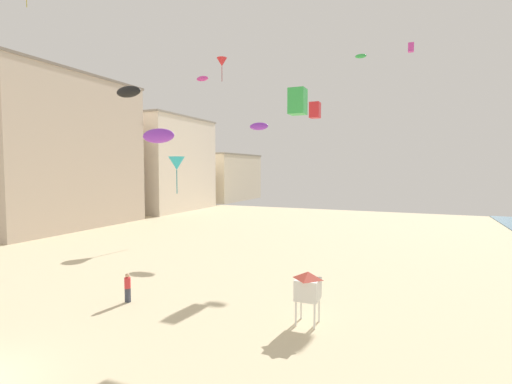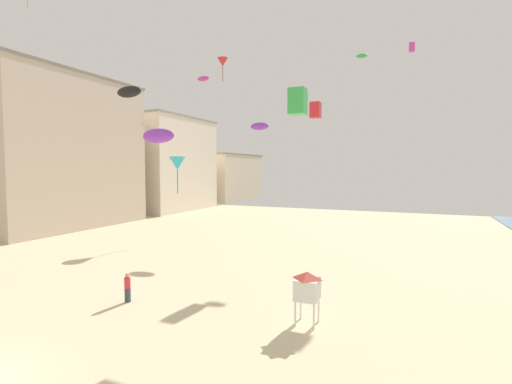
# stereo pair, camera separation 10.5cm
# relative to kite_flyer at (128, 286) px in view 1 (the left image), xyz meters

# --- Properties ---
(boardwalk_hotel_near) EXTENTS (12.22, 20.60, 18.92)m
(boardwalk_hotel_near) POSITION_rel_kite_flyer_xyz_m (-27.71, 17.72, 8.55)
(boardwalk_hotel_near) COLOR #C6B29E
(boardwalk_hotel_near) RESTS_ON ground
(boardwalk_hotel_mid) EXTENTS (12.89, 18.05, 16.40)m
(boardwalk_hotel_mid) POSITION_rel_kite_flyer_xyz_m (-27.71, 39.66, 7.29)
(boardwalk_hotel_mid) COLOR silver
(boardwalk_hotel_mid) RESTS_ON ground
(boardwalk_hotel_far) EXTENTS (12.99, 20.13, 10.70)m
(boardwalk_hotel_far) POSITION_rel_kite_flyer_xyz_m (-27.71, 61.93, 4.44)
(boardwalk_hotel_far) COLOR beige
(boardwalk_hotel_far) RESTS_ON ground
(kite_flyer) EXTENTS (0.34, 0.34, 1.64)m
(kite_flyer) POSITION_rel_kite_flyer_xyz_m (0.00, 0.00, 0.00)
(kite_flyer) COLOR #383D4C
(kite_flyer) RESTS_ON ground
(lifeguard_stand) EXTENTS (1.10, 1.10, 2.55)m
(lifeguard_stand) POSITION_rel_kite_flyer_xyz_m (10.00, 1.09, 0.92)
(lifeguard_stand) COLOR white
(lifeguard_stand) RESTS_ON ground
(kite_black_parafoil) EXTENTS (2.52, 0.70, 0.98)m
(kite_black_parafoil) POSITION_rel_kite_flyer_xyz_m (-7.99, 9.43, 13.04)
(kite_black_parafoil) COLOR black
(kite_purple_parafoil) EXTENTS (2.18, 0.60, 0.85)m
(kite_purple_parafoil) POSITION_rel_kite_flyer_xyz_m (0.87, 1.81, 8.42)
(kite_purple_parafoil) COLOR purple
(kite_purple_parafoil_2) EXTENTS (2.09, 0.58, 0.81)m
(kite_purple_parafoil_2) POSITION_rel_kite_flyer_xyz_m (-0.81, 21.08, 11.00)
(kite_purple_parafoil_2) COLOR purple
(kite_green_box) EXTENTS (1.09, 1.09, 1.71)m
(kite_green_box) POSITION_rel_kite_flyer_xyz_m (7.25, 8.38, 11.01)
(kite_green_box) COLOR green
(kite_green_parafoil) EXTENTS (1.30, 0.36, 0.50)m
(kite_green_parafoil) POSITION_rel_kite_flyer_xyz_m (8.44, 29.93, 19.67)
(kite_green_parafoil) COLOR green
(kite_red_box) EXTENTS (0.89, 0.89, 1.40)m
(kite_red_box) POSITION_rel_kite_flyer_xyz_m (6.19, 17.35, 11.77)
(kite_red_box) COLOR red
(kite_magenta_box) EXTENTS (0.56, 0.56, 0.88)m
(kite_magenta_box) POSITION_rel_kite_flyer_xyz_m (13.92, 26.43, 18.97)
(kite_magenta_box) COLOR #DB3D9E
(kite_red_delta) EXTENTS (1.23, 1.23, 2.80)m
(kite_red_delta) POSITION_rel_kite_flyer_xyz_m (-7.06, 24.51, 19.26)
(kite_red_delta) COLOR red
(kite_magenta_parafoil) EXTENTS (1.76, 0.49, 0.68)m
(kite_magenta_parafoil) POSITION_rel_kite_flyer_xyz_m (-11.74, 27.78, 18.46)
(kite_magenta_parafoil) COLOR #DB3D9E
(kite_cyan_delta) EXTENTS (1.73, 1.73, 3.93)m
(kite_cyan_delta) POSITION_rel_kite_flyer_xyz_m (-8.65, 17.23, 7.06)
(kite_cyan_delta) COLOR #2DB7CC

